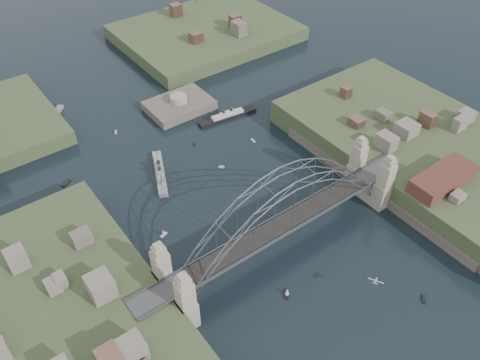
% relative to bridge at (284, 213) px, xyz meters
% --- Properties ---
extents(ground, '(500.00, 500.00, 0.00)m').
position_rel_bridge_xyz_m(ground, '(0.00, 0.00, -12.32)').
color(ground, black).
rests_on(ground, ground).
extents(bridge, '(84.00, 13.80, 24.60)m').
position_rel_bridge_xyz_m(bridge, '(0.00, 0.00, 0.00)').
color(bridge, '#444446').
rests_on(bridge, ground).
extents(shore_east, '(50.50, 90.00, 12.00)m').
position_rel_bridge_xyz_m(shore_east, '(57.32, 0.00, -10.35)').
color(shore_east, '#394829').
rests_on(shore_east, ground).
extents(headland_ne, '(70.00, 55.00, 9.50)m').
position_rel_bridge_xyz_m(headland_ne, '(50.00, 110.00, -11.57)').
color(headland_ne, '#394829').
rests_on(headland_ne, ground).
extents(fort_island, '(22.00, 16.00, 9.40)m').
position_rel_bridge_xyz_m(fort_island, '(12.00, 70.00, -12.66)').
color(fort_island, '#554A43').
rests_on(fort_island, ground).
extents(wharf_shed, '(20.00, 8.00, 4.00)m').
position_rel_bridge_xyz_m(wharf_shed, '(44.00, -14.00, -2.32)').
color(wharf_shed, '#592D26').
rests_on(wharf_shed, shore_east).
extents(finger_pier, '(4.00, 22.00, 1.40)m').
position_rel_bridge_xyz_m(finger_pier, '(39.00, -28.00, -11.62)').
color(finger_pier, '#444446').
rests_on(finger_pier, ground).
extents(naval_cruiser_near, '(10.55, 19.53, 6.04)m').
position_rel_bridge_xyz_m(naval_cruiser_near, '(-11.28, 43.09, -11.39)').
color(naval_cruiser_near, gray).
rests_on(naval_cruiser_near, ground).
extents(naval_cruiser_far, '(12.19, 11.77, 5.03)m').
position_rel_bridge_xyz_m(naval_cruiser_far, '(-26.63, 90.67, -11.54)').
color(naval_cruiser_far, gray).
rests_on(naval_cruiser_far, ground).
extents(ocean_liner, '(21.47, 5.52, 5.22)m').
position_rel_bridge_xyz_m(ocean_liner, '(22.28, 55.09, -11.51)').
color(ocean_liner, black).
rests_on(ocean_liner, ground).
extents(aeroplane, '(2.13, 3.32, 0.53)m').
position_rel_bridge_xyz_m(aeroplane, '(5.27, -25.45, -4.16)').
color(aeroplane, '#B2B5B9').
extents(small_boat_a, '(2.28, 1.37, 2.38)m').
position_rel_bridge_xyz_m(small_boat_a, '(-22.66, 21.41, -11.42)').
color(small_boat_a, beige).
rests_on(small_boat_a, ground).
extents(small_boat_b, '(1.72, 1.62, 1.43)m').
position_rel_bridge_xyz_m(small_boat_b, '(5.50, 34.87, -12.03)').
color(small_boat_b, beige).
rests_on(small_boat_b, ground).
extents(small_boat_c, '(2.54, 2.56, 2.38)m').
position_rel_bridge_xyz_m(small_boat_c, '(-8.65, -12.18, -11.52)').
color(small_boat_c, beige).
rests_on(small_boat_c, ground).
extents(small_boat_d, '(0.85, 2.04, 0.45)m').
position_rel_bridge_xyz_m(small_boat_d, '(21.44, 39.72, -12.17)').
color(small_boat_d, beige).
rests_on(small_boat_d, ground).
extents(small_boat_e, '(3.62, 2.86, 0.45)m').
position_rel_bridge_xyz_m(small_boat_e, '(-35.37, 56.32, -12.17)').
color(small_boat_e, beige).
rests_on(small_boat_e, ground).
extents(small_boat_f, '(1.32, 1.31, 0.45)m').
position_rel_bridge_xyz_m(small_boat_f, '(5.06, 49.48, -12.17)').
color(small_boat_f, beige).
rests_on(small_boat_f, ground).
extents(small_boat_g, '(2.37, 2.11, 0.45)m').
position_rel_bridge_xyz_m(small_boat_g, '(16.16, -32.44, -12.17)').
color(small_boat_g, beige).
rests_on(small_boat_g, ground).
extents(small_boat_h, '(1.56, 2.15, 1.43)m').
position_rel_bridge_xyz_m(small_boat_h, '(-12.45, 70.44, -12.04)').
color(small_boat_h, beige).
rests_on(small_boat_h, ground).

